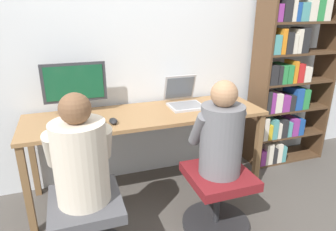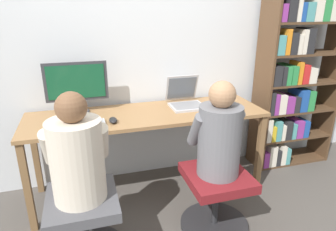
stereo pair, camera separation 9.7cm
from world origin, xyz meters
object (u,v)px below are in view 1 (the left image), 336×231
object	(u,v)px
office_chair_right	(217,195)
person_at_laptop	(221,134)
keyboard	(79,126)
laptop	(184,100)
bookshelf	(287,81)
desktop_monitor	(75,86)
office_chair_left	(88,225)
person_at_monitor	(80,157)

from	to	relation	value
office_chair_right	person_at_laptop	size ratio (longest dim) A/B	0.76
keyboard	laptop	bearing A→B (deg)	14.33
person_at_laptop	keyboard	bearing A→B (deg)	152.91
laptop	bookshelf	xyz separation A→B (m)	(1.14, 0.02, 0.08)
desktop_monitor	person_at_laptop	distance (m)	1.24
desktop_monitor	laptop	world-z (taller)	desktop_monitor
person_at_laptop	office_chair_left	bearing A→B (deg)	-178.51
desktop_monitor	bookshelf	distance (m)	2.08
desktop_monitor	person_at_monitor	bearing A→B (deg)	-92.12
bookshelf	keyboard	bearing A→B (deg)	-172.92
office_chair_right	person_at_laptop	distance (m)	0.50
laptop	bookshelf	size ratio (longest dim) A/B	0.19
desktop_monitor	office_chair_left	xyz separation A→B (m)	(-0.03, -0.81, -0.73)
laptop	desktop_monitor	bearing A→B (deg)	175.47
office_chair_right	bookshelf	world-z (taller)	bookshelf
person_at_monitor	office_chair_left	bearing A→B (deg)	-90.00
keyboard	office_chair_left	size ratio (longest dim) A/B	0.73
person_at_monitor	person_at_laptop	bearing A→B (deg)	1.16
office_chair_left	laptop	bearing A→B (deg)	37.62
keyboard	person_at_monitor	distance (m)	0.50
laptop	keyboard	xyz separation A→B (m)	(-0.94, -0.24, -0.04)
office_chair_left	person_at_laptop	xyz separation A→B (m)	(0.96, 0.02, 0.50)
laptop	person_at_monitor	size ratio (longest dim) A/B	0.49
person_at_laptop	bookshelf	bearing A→B (deg)	32.64
office_chair_left	keyboard	bearing A→B (deg)	87.27
office_chair_left	person_at_monitor	distance (m)	0.50
person_at_monitor	keyboard	bearing A→B (deg)	87.24
desktop_monitor	person_at_laptop	world-z (taller)	desktop_monitor
office_chair_left	office_chair_right	xyz separation A→B (m)	(0.96, 0.02, 0.00)
keyboard	office_chair_left	world-z (taller)	keyboard
person_at_laptop	bookshelf	distance (m)	1.37
laptop	keyboard	bearing A→B (deg)	-165.67
laptop	office_chair_left	world-z (taller)	laptop
person_at_monitor	person_at_laptop	size ratio (longest dim) A/B	1.01
laptop	bookshelf	world-z (taller)	bookshelf
office_chair_left	bookshelf	bearing A→B (deg)	19.86
desktop_monitor	laptop	bearing A→B (deg)	-4.53
laptop	person_at_monitor	world-z (taller)	person_at_monitor
office_chair_left	person_at_monitor	size ratio (longest dim) A/B	0.75
office_chair_left	office_chair_right	size ratio (longest dim) A/B	1.00
office_chair_right	person_at_laptop	world-z (taller)	person_at_laptop
office_chair_left	office_chair_right	bearing A→B (deg)	1.17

